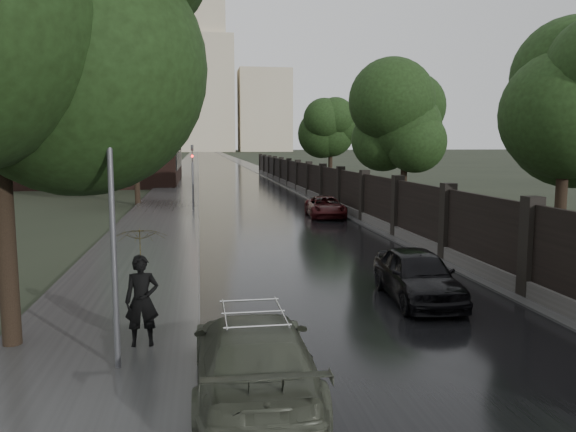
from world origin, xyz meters
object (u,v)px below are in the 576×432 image
Objects in this scene: lamp_post at (113,225)px; car_right_far at (325,207)px; tree_right_a at (566,115)px; volga_sedan at (254,356)px; tree_right_c at (331,134)px; car_right_near at (417,275)px; tree_right_b at (405,128)px; tree_left_far at (135,126)px; traffic_light at (193,172)px; pedestrian_umbrella at (140,252)px.

lamp_post reaches higher than car_right_far.
volga_sedan is (-10.63, -7.71, -4.27)m from tree_right_a.
tree_right_a is 1.00× the size of tree_right_c.
car_right_near is at bearing -132.48° from volga_sedan.
volga_sedan is at bearing -104.98° from tree_right_c.
tree_right_b is at bearing -90.00° from tree_right_c.
volga_sedan is (4.87, -29.71, -4.57)m from tree_left_far.
pedestrian_umbrella is (-0.77, -22.45, -0.39)m from traffic_light.
traffic_light reaches higher than car_right_far.
tree_left_far reaches higher than pedestrian_umbrella.
pedestrian_umbrella is (-12.57, -37.45, -2.94)m from tree_right_c.
volga_sedan is 1.17× the size of car_right_near.
tree_left_far is 1.85× the size of traffic_light.
traffic_light is at bearing -53.53° from tree_left_far.
pedestrian_umbrella is at bearing -154.64° from car_right_near.
car_right_near is (-5.90, -2.78, -4.27)m from tree_right_a.
volga_sedan is (2.27, -1.21, -1.99)m from lamp_post.
lamp_post reaches higher than car_right_near.
tree_right_b is at bearing 57.82° from lamp_post.
tree_left_far is 28.73m from lamp_post.
lamp_post is 1.28× the size of traffic_light.
tree_right_b is at bearing 74.18° from car_right_near.
tree_left_far is 26.91m from tree_right_a.
tree_right_c is 1.50× the size of volga_sedan.
tree_left_far is 14.37m from car_right_far.
traffic_light is 20.71m from car_right_near.
car_right_near is at bearing -99.63° from tree_right_c.
car_right_far is at bearing -104.10° from tree_right_c.
volga_sedan is at bearing -80.69° from tree_left_far.
tree_right_a is 15.33m from car_right_far.
car_right_far is (10.97, -8.02, -4.66)m from tree_left_far.
tree_left_far is 1.45× the size of lamp_post.
tree_left_far is at bearing 125.17° from tree_right_a.
traffic_light is at bearing 86.39° from pedestrian_umbrella.
tree_left_far is 1.05× the size of tree_right_b.
lamp_post is 1.28× the size of car_right_near.
tree_right_a is at bearing -68.27° from car_right_far.
car_right_far is at bearing 107.94° from tree_right_a.
volga_sedan is at bearing -27.97° from lamp_post.
lamp_post is at bearing -122.18° from tree_right_b.
tree_right_c is 1.76× the size of car_right_near.
lamp_post is at bearing -108.44° from car_right_far.
tree_left_far is 17.45m from tree_right_b.
pedestrian_umbrella is at bearing -91.96° from traffic_light.
tree_left_far is 27.80m from pedestrian_umbrella.
tree_right_a is at bearing -90.00° from tree_right_b.
tree_right_c is at bearing 83.92° from car_right_near.
pedestrian_umbrella is (2.93, -27.45, -3.24)m from tree_left_far.
traffic_light is at bearing 124.77° from tree_right_a.
traffic_light is at bearing 161.31° from car_right_far.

